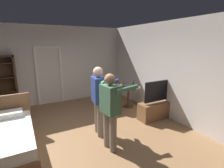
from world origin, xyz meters
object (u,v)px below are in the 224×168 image
Objects in this scene: wooden_chair at (114,94)px; person_blue_shirt at (110,107)px; tv_flatscreen at (158,108)px; bottle_on_table at (133,85)px; suitcase_dark at (15,111)px; side_table at (128,94)px; laptop at (128,87)px; person_striped_shirt at (99,96)px.

person_blue_shirt is at bearing -121.52° from wooden_chair.
tv_flatscreen reaches higher than wooden_chair.
bottle_on_table is (-0.12, 1.10, 0.48)m from tv_flatscreen.
suitcase_dark is (-3.80, 2.23, -0.17)m from tv_flatscreen.
bottle_on_table reaches higher than side_table.
side_table is at bearing -15.96° from suitcase_dark.
person_blue_shirt reaches higher than side_table.
wooden_chair is 3.17m from suitcase_dark.
laptop reaches higher than suitcase_dark.
wooden_chair is 0.60× the size of person_blue_shirt.
suitcase_dark is at bearing 162.91° from bottle_on_table.
tv_flatscreen is at bearing 0.26° from person_striped_shirt.
person_blue_shirt reaches higher than laptop.
wooden_chair is at bearing -18.37° from suitcase_dark.
laptop is at bearing 104.70° from tv_flatscreen.
laptop is 0.19m from bottle_on_table.
bottle_on_table is at bearing 43.65° from person_blue_shirt.
bottle_on_table is at bearing 31.37° from person_striped_shirt.
suitcase_dark is (-2.98, 1.02, -0.39)m from wooden_chair.
person_striped_shirt is (-1.11, -1.22, 0.44)m from wooden_chair.
person_striped_shirt reaches higher than suitcase_dark.
wooden_chair is (-0.53, 0.07, -0.21)m from laptop.
person_blue_shirt is at bearing -132.85° from side_table.
person_striped_shirt is at bearing -132.42° from wooden_chair.
laptop is at bearing -133.47° from side_table.
person_striped_shirt is (-1.64, -1.15, 0.23)m from laptop.
side_table is at bearing 47.15° from person_blue_shirt.
person_blue_shirt is (-1.16, -1.89, 0.41)m from wooden_chair.
tv_flatscreen is at bearing -29.86° from suitcase_dark.
tv_flatscreen is 1.22m from side_table.
bottle_on_table is (0.14, -0.08, 0.35)m from side_table.
laptop is 0.57m from wooden_chair.
tv_flatscreen is 1.25m from laptop.
wooden_chair is (-0.71, 0.11, -0.27)m from bottle_on_table.
tv_flatscreen is 0.75× the size of person_blue_shirt.
side_table is 2.58m from person_blue_shirt.
laptop is 3.72m from suitcase_dark.
bottle_on_table is (0.18, -0.04, 0.06)m from laptop.
person_blue_shirt is at bearing -132.84° from laptop.
wooden_chair reaches higher than laptop.
side_table is (-0.26, 1.18, 0.14)m from tv_flatscreen.
bottle_on_table is 2.58m from person_blue_shirt.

